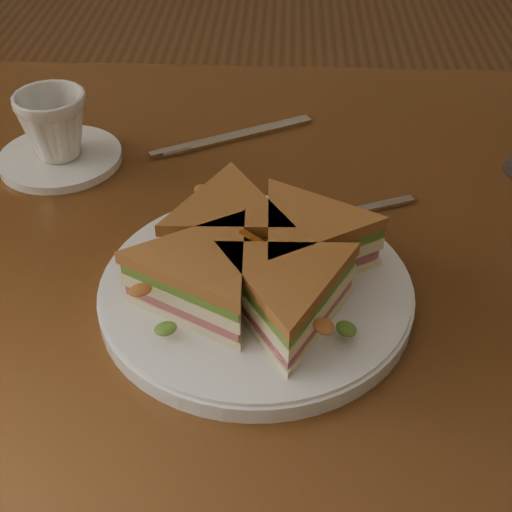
{
  "coord_description": "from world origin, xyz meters",
  "views": [
    {
      "loc": [
        -0.03,
        -0.59,
        1.19
      ],
      "look_at": [
        -0.05,
        -0.11,
        0.8
      ],
      "focal_mm": 50.0,
      "sensor_mm": 36.0,
      "label": 1
    }
  ],
  "objects_px": {
    "saucer": "(61,158)",
    "table": "(303,302)",
    "sandwich_wedges": "(256,260)",
    "coffee_cup": "(54,125)",
    "knife": "(227,139)",
    "plate": "(256,292)",
    "spoon": "(296,223)"
  },
  "relations": [
    {
      "from": "plate",
      "to": "coffee_cup",
      "type": "distance_m",
      "value": 0.33
    },
    {
      "from": "table",
      "to": "spoon",
      "type": "distance_m",
      "value": 0.1
    },
    {
      "from": "plate",
      "to": "spoon",
      "type": "height_order",
      "value": "plate"
    },
    {
      "from": "table",
      "to": "plate",
      "type": "bearing_deg",
      "value": -114.61
    },
    {
      "from": "plate",
      "to": "sandwich_wedges",
      "type": "height_order",
      "value": "sandwich_wedges"
    },
    {
      "from": "sandwich_wedges",
      "to": "coffee_cup",
      "type": "distance_m",
      "value": 0.33
    },
    {
      "from": "sandwich_wedges",
      "to": "saucer",
      "type": "height_order",
      "value": "sandwich_wedges"
    },
    {
      "from": "table",
      "to": "sandwich_wedges",
      "type": "height_order",
      "value": "sandwich_wedges"
    },
    {
      "from": "table",
      "to": "saucer",
      "type": "distance_m",
      "value": 0.33
    },
    {
      "from": "sandwich_wedges",
      "to": "coffee_cup",
      "type": "bearing_deg",
      "value": 136.37
    },
    {
      "from": "coffee_cup",
      "to": "saucer",
      "type": "bearing_deg",
      "value": -77.61
    },
    {
      "from": "table",
      "to": "sandwich_wedges",
      "type": "bearing_deg",
      "value": -114.61
    },
    {
      "from": "spoon",
      "to": "knife",
      "type": "bearing_deg",
      "value": 93.49
    },
    {
      "from": "table",
      "to": "knife",
      "type": "bearing_deg",
      "value": 117.88
    },
    {
      "from": "sandwich_wedges",
      "to": "spoon",
      "type": "distance_m",
      "value": 0.13
    },
    {
      "from": "saucer",
      "to": "table",
      "type": "bearing_deg",
      "value": -23.13
    },
    {
      "from": "table",
      "to": "spoon",
      "type": "xyz_separation_m",
      "value": [
        -0.01,
        0.01,
        0.1
      ]
    },
    {
      "from": "spoon",
      "to": "coffee_cup",
      "type": "relative_size",
      "value": 2.13
    },
    {
      "from": "plate",
      "to": "knife",
      "type": "bearing_deg",
      "value": 99.5
    },
    {
      "from": "spoon",
      "to": "coffee_cup",
      "type": "bearing_deg",
      "value": 134.98
    },
    {
      "from": "knife",
      "to": "coffee_cup",
      "type": "xyz_separation_m",
      "value": [
        -0.19,
        -0.06,
        0.05
      ]
    },
    {
      "from": "table",
      "to": "saucer",
      "type": "xyz_separation_m",
      "value": [
        -0.29,
        0.12,
        0.1
      ]
    },
    {
      "from": "table",
      "to": "sandwich_wedges",
      "type": "distance_m",
      "value": 0.18
    },
    {
      "from": "table",
      "to": "coffee_cup",
      "type": "bearing_deg",
      "value": 156.87
    },
    {
      "from": "sandwich_wedges",
      "to": "coffee_cup",
      "type": "height_order",
      "value": "coffee_cup"
    },
    {
      "from": "sandwich_wedges",
      "to": "knife",
      "type": "relative_size",
      "value": 1.44
    },
    {
      "from": "table",
      "to": "knife",
      "type": "height_order",
      "value": "knife"
    },
    {
      "from": "table",
      "to": "plate",
      "type": "xyz_separation_m",
      "value": [
        -0.05,
        -0.11,
        0.11
      ]
    },
    {
      "from": "coffee_cup",
      "to": "plate",
      "type": "bearing_deg",
      "value": -31.24
    },
    {
      "from": "spoon",
      "to": "knife",
      "type": "height_order",
      "value": "spoon"
    },
    {
      "from": "spoon",
      "to": "plate",
      "type": "bearing_deg",
      "value": -130.14
    },
    {
      "from": "sandwich_wedges",
      "to": "saucer",
      "type": "xyz_separation_m",
      "value": [
        -0.24,
        0.23,
        -0.04
      ]
    }
  ]
}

